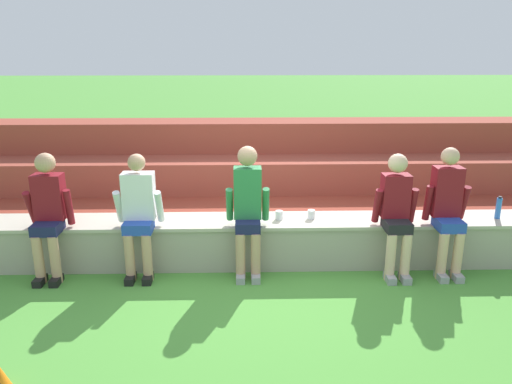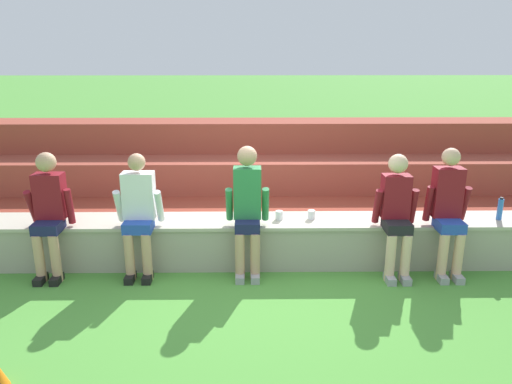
# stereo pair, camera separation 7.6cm
# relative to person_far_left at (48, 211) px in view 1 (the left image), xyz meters

# --- Properties ---
(ground_plane) EXTENTS (80.00, 80.00, 0.00)m
(ground_plane) POSITION_rel_person_far_left_xyz_m (2.40, 0.01, -0.78)
(ground_plane) COLOR #4C9338
(stone_seating_wall) EXTENTS (7.65, 0.60, 0.56)m
(stone_seating_wall) POSITION_rel_person_far_left_xyz_m (2.40, 0.28, -0.48)
(stone_seating_wall) COLOR #A8A08E
(stone_seating_wall) RESTS_ON ground
(brick_bleachers) EXTENTS (11.38, 2.11, 1.42)m
(brick_bleachers) POSITION_rel_person_far_left_xyz_m (2.40, 2.10, -0.23)
(brick_bleachers) COLOR maroon
(brick_bleachers) RESTS_ON ground
(person_far_left) EXTENTS (0.51, 0.54, 1.43)m
(person_far_left) POSITION_rel_person_far_left_xyz_m (0.00, 0.00, 0.00)
(person_far_left) COLOR tan
(person_far_left) RESTS_ON ground
(person_left_of_center) EXTENTS (0.54, 0.49, 1.42)m
(person_left_of_center) POSITION_rel_person_far_left_xyz_m (1.01, -0.00, -0.01)
(person_left_of_center) COLOR tan
(person_left_of_center) RESTS_ON ground
(person_center) EXTENTS (0.49, 0.50, 1.50)m
(person_center) POSITION_rel_person_far_left_xyz_m (2.24, 0.01, 0.03)
(person_center) COLOR tan
(person_center) RESTS_ON ground
(person_right_of_center) EXTENTS (0.49, 0.54, 1.41)m
(person_right_of_center) POSITION_rel_person_far_left_xyz_m (3.93, -0.03, -0.02)
(person_right_of_center) COLOR beige
(person_right_of_center) RESTS_ON ground
(person_far_right) EXTENTS (0.50, 0.54, 1.47)m
(person_far_right) POSITION_rel_person_far_left_xyz_m (4.53, -0.00, 0.01)
(person_far_right) COLOR #DBAD89
(person_far_right) RESTS_ON ground
(water_bottle_near_right) EXTENTS (0.06, 0.06, 0.28)m
(water_bottle_near_right) POSITION_rel_person_far_left_xyz_m (5.26, 0.25, -0.09)
(water_bottle_near_right) COLOR blue
(water_bottle_near_right) RESTS_ON stone_seating_wall
(plastic_cup_right_end) EXTENTS (0.09, 0.09, 0.11)m
(plastic_cup_right_end) POSITION_rel_person_far_left_xyz_m (3.01, 0.30, -0.16)
(plastic_cup_right_end) COLOR white
(plastic_cup_right_end) RESTS_ON stone_seating_wall
(plastic_cup_left_end) EXTENTS (0.09, 0.09, 0.11)m
(plastic_cup_left_end) POSITION_rel_person_far_left_xyz_m (2.62, 0.28, -0.17)
(plastic_cup_left_end) COLOR white
(plastic_cup_left_end) RESTS_ON stone_seating_wall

